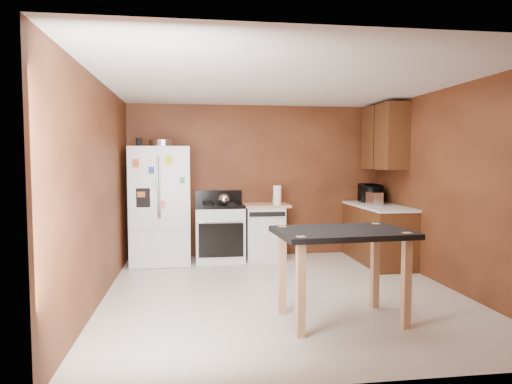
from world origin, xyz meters
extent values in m
plane|color=silver|center=(0.00, 0.00, 0.00)|extent=(4.50, 4.50, 0.00)
plane|color=white|center=(0.00, 0.00, 2.50)|extent=(4.50, 4.50, 0.00)
plane|color=brown|center=(0.00, 2.25, 1.25)|extent=(4.20, 0.00, 4.20)
plane|color=brown|center=(0.00, -2.25, 1.25)|extent=(4.20, 0.00, 4.20)
plane|color=brown|center=(-2.10, 0.00, 1.25)|extent=(0.00, 4.50, 4.50)
plane|color=brown|center=(2.10, 0.00, 1.25)|extent=(0.00, 4.50, 4.50)
cylinder|color=silver|center=(-1.52, 1.89, 1.85)|extent=(0.42, 0.42, 0.10)
cylinder|color=black|center=(-1.85, 1.77, 1.86)|extent=(0.09, 0.09, 0.13)
sphere|color=silver|center=(-0.58, 1.78, 0.99)|extent=(0.18, 0.18, 0.18)
cylinder|color=white|center=(0.27, 1.83, 1.04)|extent=(0.17, 0.17, 0.30)
cylinder|color=green|center=(0.26, 1.96, 0.94)|extent=(0.10, 0.10, 0.10)
cube|color=silver|center=(1.74, 1.47, 1.00)|extent=(0.19, 0.28, 0.20)
imported|color=black|center=(1.84, 1.88, 1.04)|extent=(0.35, 0.51, 0.27)
cube|color=white|center=(-1.55, 1.88, 0.90)|extent=(0.90, 0.75, 1.80)
cube|color=white|center=(-1.78, 1.49, 1.18)|extent=(0.43, 0.02, 1.20)
cube|color=white|center=(-1.32, 1.49, 1.18)|extent=(0.43, 0.02, 1.20)
cube|color=white|center=(-1.55, 1.49, 0.28)|extent=(0.88, 0.02, 0.54)
cube|color=black|center=(-1.78, 1.48, 1.05)|extent=(0.20, 0.01, 0.28)
cylinder|color=silver|center=(-1.56, 1.46, 1.20)|extent=(0.02, 0.02, 0.90)
cylinder|color=silver|center=(-1.54, 1.46, 1.20)|extent=(0.02, 0.02, 0.90)
cube|color=#EB5137|center=(-1.87, 1.46, 1.55)|extent=(0.09, 0.00, 0.12)
cube|color=#2B41B9|center=(-1.65, 1.46, 1.45)|extent=(0.08, 0.00, 0.10)
cube|color=#F6FF35|center=(-1.40, 1.46, 1.60)|extent=(0.10, 0.00, 0.13)
cube|color=#41B65F|center=(-1.21, 1.46, 1.30)|extent=(0.07, 0.00, 0.09)
cube|color=#CF5922|center=(-1.80, 1.46, 1.10)|extent=(0.11, 0.00, 0.08)
cube|color=#F87A6E|center=(-1.50, 1.46, 0.95)|extent=(0.08, 0.00, 0.11)
cube|color=#A0F0DA|center=(-1.60, 1.46, 1.25)|extent=(0.07, 0.00, 0.07)
cube|color=white|center=(-0.64, 1.93, 0.42)|extent=(0.76, 0.65, 0.85)
cube|color=black|center=(-0.64, 1.93, 0.88)|extent=(0.76, 0.65, 0.05)
cube|color=black|center=(-0.64, 2.21, 1.00)|extent=(0.76, 0.06, 0.20)
cube|color=black|center=(-0.64, 1.59, 0.38)|extent=(0.68, 0.02, 0.52)
cylinder|color=silver|center=(-0.64, 1.58, 0.67)|extent=(0.62, 0.02, 0.02)
cylinder|color=black|center=(-0.82, 2.08, 0.91)|extent=(0.17, 0.17, 0.02)
cylinder|color=black|center=(-0.46, 2.08, 0.91)|extent=(0.17, 0.17, 0.02)
cylinder|color=black|center=(-0.82, 1.77, 0.91)|extent=(0.17, 0.17, 0.02)
cylinder|color=black|center=(-0.46, 1.77, 0.91)|extent=(0.17, 0.17, 0.02)
cube|color=white|center=(0.08, 1.95, 0.42)|extent=(0.60, 0.60, 0.85)
cube|color=black|center=(0.08, 1.64, 0.76)|extent=(0.56, 0.02, 0.07)
cube|color=tan|center=(0.08, 1.95, 0.87)|extent=(0.78, 0.62, 0.04)
cube|color=#5B3119|center=(1.80, 1.45, 0.43)|extent=(0.60, 1.55, 0.86)
cube|color=white|center=(1.80, 1.45, 0.88)|extent=(0.63, 1.58, 0.04)
cube|color=#5B3119|center=(1.93, 1.55, 1.95)|extent=(0.35, 1.05, 1.00)
cube|color=black|center=(1.75, 1.55, 1.95)|extent=(0.01, 0.01, 1.00)
cube|color=black|center=(0.39, -1.00, 0.89)|extent=(1.33, 0.94, 0.05)
cube|color=tan|center=(-0.16, -0.71, 0.46)|extent=(0.08, 0.08, 0.92)
cube|color=tan|center=(0.88, -0.64, 0.46)|extent=(0.08, 0.08, 0.92)
cube|color=tan|center=(-0.11, -1.35, 0.46)|extent=(0.08, 0.08, 0.92)
cube|color=tan|center=(0.93, -1.28, 0.46)|extent=(0.08, 0.08, 0.92)
camera|label=1|loc=(-1.07, -5.27, 1.59)|focal=32.00mm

